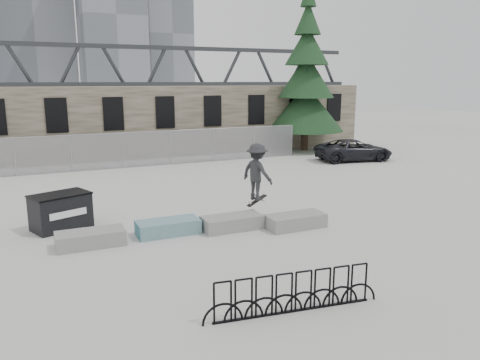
# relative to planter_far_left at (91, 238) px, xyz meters

# --- Properties ---
(ground) EXTENTS (120.00, 120.00, 0.00)m
(ground) POSITION_rel_planter_far_left_xyz_m (3.31, -0.04, -0.25)
(ground) COLOR beige
(ground) RESTS_ON ground
(stone_wall) EXTENTS (36.00, 2.58, 4.50)m
(stone_wall) POSITION_rel_planter_far_left_xyz_m (3.31, 16.20, 2.00)
(stone_wall) COLOR brown
(stone_wall) RESTS_ON ground
(chainlink_fence) EXTENTS (22.06, 0.06, 2.02)m
(chainlink_fence) POSITION_rel_planter_far_left_xyz_m (3.31, 12.46, 0.78)
(chainlink_fence) COLOR gray
(chainlink_fence) RESTS_ON ground
(planter_far_left) EXTENTS (2.00, 0.90, 0.47)m
(planter_far_left) POSITION_rel_planter_far_left_xyz_m (0.00, 0.00, 0.00)
(planter_far_left) COLOR gray
(planter_far_left) RESTS_ON ground
(planter_center_left) EXTENTS (2.00, 0.90, 0.47)m
(planter_center_left) POSITION_rel_planter_far_left_xyz_m (2.42, 0.12, 0.00)
(planter_center_left) COLOR teal
(planter_center_left) RESTS_ON ground
(planter_center_right) EXTENTS (2.00, 0.90, 0.47)m
(planter_center_right) POSITION_rel_planter_far_left_xyz_m (4.51, -0.27, 0.00)
(planter_center_right) COLOR gray
(planter_center_right) RESTS_ON ground
(planter_offset) EXTENTS (2.00, 0.90, 0.47)m
(planter_offset) POSITION_rel_planter_far_left_xyz_m (6.53, -1.00, 0.00)
(planter_offset) COLOR gray
(planter_offset) RESTS_ON ground
(dumpster) EXTENTS (2.11, 1.70, 1.20)m
(dumpster) POSITION_rel_planter_far_left_xyz_m (-0.67, 2.14, 0.35)
(dumpster) COLOR black
(dumpster) RESTS_ON ground
(bike_rack) EXTENTS (4.02, 0.55, 0.90)m
(bike_rack) POSITION_rel_planter_far_left_xyz_m (3.45, -6.06, 0.18)
(bike_rack) COLOR black
(bike_rack) RESTS_ON ground
(spruce_tree) EXTENTS (5.36, 5.36, 11.50)m
(spruce_tree) POSITION_rel_planter_far_left_xyz_m (16.35, 14.16, 4.25)
(spruce_tree) COLOR #38281E
(spruce_tree) RESTS_ON ground
(truss_bridge) EXTENTS (70.00, 3.00, 9.80)m
(truss_bridge) POSITION_rel_planter_far_left_xyz_m (13.31, 54.96, 3.88)
(truss_bridge) COLOR #2D3033
(truss_bridge) RESTS_ON ground
(suv) EXTENTS (5.05, 3.00, 1.32)m
(suv) POSITION_rel_planter_far_left_xyz_m (16.81, 9.18, 0.40)
(suv) COLOR black
(suv) RESTS_ON ground
(skateboarder) EXTENTS (1.15, 1.47, 2.19)m
(skateboarder) POSITION_rel_planter_far_left_xyz_m (5.70, 0.26, 1.50)
(skateboarder) COLOR #272729
(skateboarder) RESTS_ON ground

